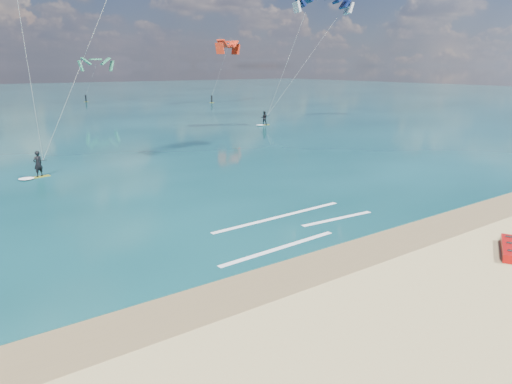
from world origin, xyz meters
The scene contains 6 objects.
ground centered at (0.00, 40.00, 0.00)m, with size 320.00×320.00×0.00m, color tan.
wet_sand_strip centered at (0.00, 3.00, 0.00)m, with size 320.00×2.40×0.01m, color brown.
packed_kite_left centered at (6.30, -0.46, 0.00)m, with size 2.69×1.06×0.39m, color #B30B09, non-canonical shape.
kitesurfer_main centered at (-5.32, 21.12, 7.97)m, with size 8.00×6.70×15.13m.
kitesurfer_far centered at (23.80, 34.44, 8.16)m, with size 10.01×7.79×15.89m.
shoreline_foam centered at (1.19, 6.66, 0.04)m, with size 9.41×3.63×0.01m.
Camera 1 is at (-11.31, -8.28, 7.02)m, focal length 32.00 mm.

